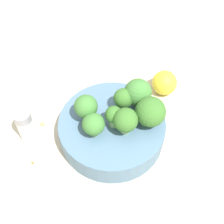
{
  "coord_description": "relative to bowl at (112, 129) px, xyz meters",
  "views": [
    {
      "loc": [
        -0.18,
        -0.31,
        0.56
      ],
      "look_at": [
        0.0,
        0.0,
        0.09
      ],
      "focal_mm": 50.0,
      "sensor_mm": 36.0,
      "label": 1
    }
  ],
  "objects": [
    {
      "name": "ground_plane",
      "position": [
        0.0,
        0.0,
        -0.03
      ],
      "size": [
        3.0,
        3.0,
        0.0
      ],
      "primitive_type": "plane",
      "color": "beige"
    },
    {
      "name": "bowl",
      "position": [
        0.0,
        0.0,
        0.0
      ],
      "size": [
        0.22,
        0.22,
        0.05
      ],
      "primitive_type": "cylinder",
      "color": "slate",
      "rests_on": "ground_plane"
    },
    {
      "name": "broccoli_floret_0",
      "position": [
        0.0,
        -0.01,
        0.06
      ],
      "size": [
        0.03,
        0.03,
        0.05
      ],
      "color": "#84AD66",
      "rests_on": "bowl"
    },
    {
      "name": "broccoli_floret_1",
      "position": [
        0.06,
        -0.04,
        0.06
      ],
      "size": [
        0.06,
        0.06,
        0.07
      ],
      "color": "#8EB770",
      "rests_on": "bowl"
    },
    {
      "name": "broccoli_floret_2",
      "position": [
        -0.04,
        -0.01,
        0.05
      ],
      "size": [
        0.04,
        0.04,
        0.05
      ],
      "color": "#84AD66",
      "rests_on": "bowl"
    },
    {
      "name": "broccoli_floret_3",
      "position": [
        0.07,
        0.01,
        0.07
      ],
      "size": [
        0.06,
        0.06,
        0.07
      ],
      "color": "#84AD66",
      "rests_on": "bowl"
    },
    {
      "name": "broccoli_floret_4",
      "position": [
        0.04,
        0.02,
        0.06
      ],
      "size": [
        0.04,
        0.04,
        0.05
      ],
      "color": "#7A9E5B",
      "rests_on": "bowl"
    },
    {
      "name": "broccoli_floret_5",
      "position": [
        0.01,
        -0.03,
        0.06
      ],
      "size": [
        0.05,
        0.05,
        0.06
      ],
      "color": "#84AD66",
      "rests_on": "bowl"
    },
    {
      "name": "broccoli_floret_6",
      "position": [
        -0.04,
        0.03,
        0.06
      ],
      "size": [
        0.05,
        0.05,
        0.06
      ],
      "color": "#7A9E5B",
      "rests_on": "bowl"
    },
    {
      "name": "pepper_shaker",
      "position": [
        -0.15,
        0.09,
        0.02
      ],
      "size": [
        0.04,
        0.04,
        0.08
      ],
      "color": "silver",
      "rests_on": "ground_plane"
    },
    {
      "name": "lemon_wedge",
      "position": [
        0.17,
        0.05,
        0.0
      ],
      "size": [
        0.06,
        0.06,
        0.06
      ],
      "primitive_type": "sphere",
      "color": "yellow",
      "rests_on": "ground_plane"
    },
    {
      "name": "almond_crumb_0",
      "position": [
        -0.12,
        0.1,
        -0.02
      ],
      "size": [
        0.01,
        0.01,
        0.01
      ],
      "primitive_type": "cube",
      "rotation": [
        0.0,
        0.0,
        5.46
      ],
      "color": "tan",
      "rests_on": "ground_plane"
    },
    {
      "name": "almond_crumb_1",
      "position": [
        -0.17,
        0.02,
        -0.02
      ],
      "size": [
        0.01,
        0.01,
        0.01
      ],
      "primitive_type": "cube",
      "rotation": [
        0.0,
        0.0,
        1.81
      ],
      "color": "olive",
      "rests_on": "ground_plane"
    }
  ]
}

